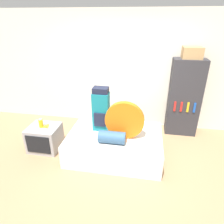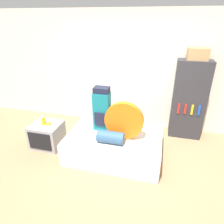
# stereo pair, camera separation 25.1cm
# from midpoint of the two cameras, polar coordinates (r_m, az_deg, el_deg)

# --- Properties ---
(ground_plane) EXTENTS (16.00, 16.00, 0.00)m
(ground_plane) POSITION_cam_midpoint_polar(r_m,az_deg,el_deg) (3.57, -1.80, -16.96)
(ground_plane) COLOR #997551
(wall_back) EXTENTS (8.00, 0.05, 2.60)m
(wall_back) POSITION_cam_midpoint_polar(r_m,az_deg,el_deg) (4.64, 2.77, 11.53)
(wall_back) COLOR silver
(wall_back) RESTS_ON ground_plane
(bed) EXTENTS (1.73, 1.23, 0.44)m
(bed) POSITION_cam_midpoint_polar(r_m,az_deg,el_deg) (3.87, -1.05, -9.07)
(bed) COLOR silver
(bed) RESTS_ON ground_plane
(backpack) EXTENTS (0.30, 0.25, 0.84)m
(backpack) POSITION_cam_midpoint_polar(r_m,az_deg,el_deg) (3.75, -5.10, 0.62)
(backpack) COLOR #14707F
(backpack) RESTS_ON bed
(tent_bag) EXTENTS (0.69, 0.10, 0.69)m
(tent_bag) POSITION_cam_midpoint_polar(r_m,az_deg,el_deg) (3.49, 1.55, -2.45)
(tent_bag) COLOR orange
(tent_bag) RESTS_ON bed
(sleeping_roll) EXTENTS (0.46, 0.22, 0.22)m
(sleeping_roll) POSITION_cam_midpoint_polar(r_m,az_deg,el_deg) (3.45, -2.14, -7.29)
(sleeping_roll) COLOR #33567A
(sleeping_roll) RESTS_ON bed
(television) EXTENTS (0.58, 0.54, 0.49)m
(television) POSITION_cam_midpoint_polar(r_m,az_deg,el_deg) (4.25, -20.29, -6.95)
(television) COLOR #939399
(television) RESTS_ON ground_plane
(canister) EXTENTS (0.08, 0.08, 0.18)m
(canister) POSITION_cam_midpoint_polar(r_m,az_deg,el_deg) (4.10, -21.33, -3.03)
(canister) COLOR gold
(canister) RESTS_ON television
(banana_bunch) EXTENTS (0.12, 0.17, 0.03)m
(banana_bunch) POSITION_cam_midpoint_polar(r_m,az_deg,el_deg) (4.11, -19.84, -3.78)
(banana_bunch) COLOR yellow
(banana_bunch) RESTS_ON television
(bookshelf) EXTENTS (0.66, 0.36, 1.67)m
(bookshelf) POSITION_cam_midpoint_polar(r_m,az_deg,el_deg) (4.53, 18.47, 3.74)
(bookshelf) COLOR #2D2D33
(bookshelf) RESTS_ON ground_plane
(cardboard_box) EXTENTS (0.38, 0.30, 0.23)m
(cardboard_box) POSITION_cam_midpoint_polar(r_m,az_deg,el_deg) (4.33, 20.37, 15.60)
(cardboard_box) COLOR #A88456
(cardboard_box) RESTS_ON bookshelf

